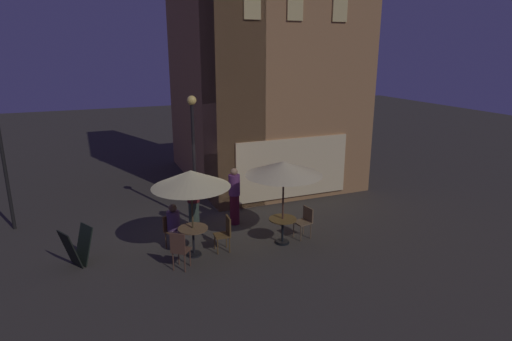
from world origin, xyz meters
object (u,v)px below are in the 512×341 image
at_px(cafe_chair_3, 305,219).
at_px(patron_seated_0, 175,224).
at_px(cafe_table_1, 283,225).
at_px(patron_standing_1, 234,196).
at_px(patio_umbrella_0, 191,179).
at_px(cafe_chair_2, 179,248).
at_px(cafe_chair_1, 172,228).
at_px(menu_sandwich_board, 77,247).
at_px(cafe_chair_0, 225,231).
at_px(cafe_table_0, 193,235).
at_px(street_lamp_near_corner, 193,141).
at_px(patio_umbrella_1, 284,169).
at_px(patron_standing_2, 194,204).

bearing_deg(cafe_chair_3, patron_seated_0, -19.15).
height_order(cafe_table_1, patron_standing_1, patron_standing_1).
height_order(patio_umbrella_0, cafe_chair_2, patio_umbrella_0).
distance_m(cafe_chair_2, patron_seated_0, 1.25).
bearing_deg(cafe_chair_1, menu_sandwich_board, -117.90).
xyz_separation_m(cafe_table_1, cafe_chair_0, (-1.62, 0.16, 0.02)).
distance_m(menu_sandwich_board, cafe_chair_2, 2.62).
height_order(cafe_chair_2, patron_standing_1, patron_standing_1).
bearing_deg(menu_sandwich_board, cafe_chair_2, -55.93).
bearing_deg(cafe_table_0, cafe_chair_1, 121.10).
bearing_deg(cafe_chair_3, patio_umbrella_0, -10.15).
bearing_deg(cafe_chair_0, patron_seated_0, -24.06).
xyz_separation_m(street_lamp_near_corner, cafe_chair_3, (2.59, -2.36, -2.03)).
bearing_deg(cafe_chair_0, menu_sandwich_board, -5.74).
xyz_separation_m(street_lamp_near_corner, cafe_table_0, (-0.65, -2.24, -2.00)).
distance_m(patio_umbrella_1, patron_standing_2, 3.10).
xyz_separation_m(cafe_table_1, cafe_chair_2, (-2.99, -0.43, 0.06)).
bearing_deg(patron_standing_2, patron_seated_0, -104.39).
bearing_deg(patron_seated_0, cafe_chair_1, 180.00).
bearing_deg(cafe_table_0, patio_umbrella_1, -5.16).
height_order(cafe_table_1, cafe_chair_2, cafe_chair_2).
xyz_separation_m(patio_umbrella_1, patron_standing_1, (-0.77, 1.81, -1.26)).
relative_size(cafe_chair_0, cafe_chair_1, 1.06).
relative_size(menu_sandwich_board, cafe_table_1, 1.27).
bearing_deg(street_lamp_near_corner, cafe_chair_1, -125.05).
xyz_separation_m(patio_umbrella_0, cafe_chair_1, (-0.42, 0.70, -1.54)).
bearing_deg(patron_seated_0, patron_standing_2, 112.62).
bearing_deg(patio_umbrella_0, cafe_chair_2, -127.97).
height_order(patio_umbrella_0, cafe_chair_1, patio_umbrella_0).
relative_size(cafe_table_0, patron_seated_0, 0.62).
height_order(cafe_chair_1, patron_standing_2, patron_standing_2).
bearing_deg(patron_seated_0, cafe_chair_2, -38.30).
bearing_deg(patio_umbrella_1, cafe_table_0, 174.84).
xyz_separation_m(patio_umbrella_1, cafe_chair_2, (-2.99, -0.43, -1.57)).
relative_size(cafe_table_1, patron_standing_1, 0.43).
xyz_separation_m(patron_standing_1, patron_standing_2, (-1.26, 0.09, -0.11)).
distance_m(cafe_chair_3, patron_standing_1, 2.32).
bearing_deg(cafe_chair_0, patio_umbrella_0, -0.00).
bearing_deg(cafe_chair_3, patron_standing_2, -40.77).
bearing_deg(patron_standing_1, patron_standing_2, 134.33).
height_order(cafe_table_1, cafe_chair_0, cafe_chair_0).
relative_size(cafe_chair_1, patron_standing_1, 0.51).
bearing_deg(cafe_chair_1, cafe_chair_2, -34.71).
distance_m(street_lamp_near_corner, patio_umbrella_0, 2.38).
height_order(patio_umbrella_0, patron_standing_1, patio_umbrella_0).
bearing_deg(menu_sandwich_board, patio_umbrella_1, -36.56).
bearing_deg(menu_sandwich_board, patron_standing_1, -15.44).
relative_size(street_lamp_near_corner, cafe_table_1, 5.15).
distance_m(street_lamp_near_corner, cafe_chair_2, 3.69).
bearing_deg(cafe_chair_0, cafe_chair_2, 27.41).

